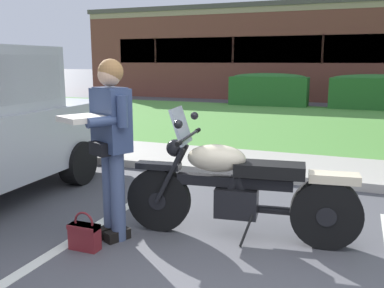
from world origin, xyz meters
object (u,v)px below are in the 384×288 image
hedge_left (269,89)px  brick_building (330,53)px  motorcycle (247,190)px  hedge_center_left (375,92)px  handbag (84,234)px  rider_person (110,136)px

hedge_left → brick_building: 7.21m
motorcycle → hedge_center_left: (1.45, 11.92, 0.16)m
handbag → hedge_left: bearing=94.0°
motorcycle → rider_person: bearing=-159.1°
hedge_left → hedge_center_left: (3.63, 0.00, 0.00)m
hedge_center_left → motorcycle: bearing=-96.9°
rider_person → handbag: bearing=-108.2°
handbag → hedge_center_left: hedge_center_left is taller
rider_person → hedge_left: 12.42m
brick_building → handbag: bearing=-92.3°
hedge_center_left → brick_building: (-1.98, 6.88, 1.40)m
hedge_center_left → handbag: bearing=-102.2°
motorcycle → hedge_left: size_ratio=0.79×
handbag → rider_person: bearing=71.8°
rider_person → brick_building: size_ratio=0.08×
handbag → brick_building: size_ratio=0.02×
motorcycle → brick_building: bearing=91.6°
motorcycle → hedge_center_left: size_ratio=0.75×
handbag → hedge_left: (-0.88, 12.69, 0.51)m
handbag → hedge_center_left: 13.00m
hedge_center_left → brick_building: 7.29m
motorcycle → hedge_left: (-2.18, 11.92, 0.16)m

